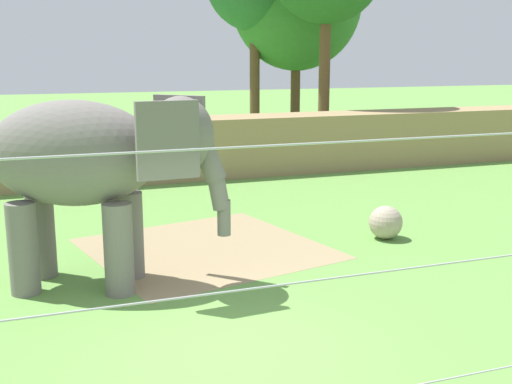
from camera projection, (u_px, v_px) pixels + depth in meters
name	position (u px, v px, depth m)	size (l,w,h in m)	color
ground_plane	(230.00, 349.00, 8.67)	(120.00, 120.00, 0.00)	#609342
dirt_patch	(206.00, 248.00, 13.12)	(4.37, 4.32, 0.01)	#937F5B
embankment_wall	(109.00, 152.00, 19.71)	(36.00, 1.80, 1.89)	#997F56
elephant	(94.00, 162.00, 10.62)	(4.13, 2.64, 3.23)	slate
enrichment_ball	(386.00, 222.00, 13.76)	(0.72, 0.72, 0.72)	tan
cable_fence	(314.00, 303.00, 5.94)	(11.01, 0.20, 3.25)	brown
tree_far_left	(296.00, 2.00, 28.93)	(5.87, 5.87, 9.28)	brown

